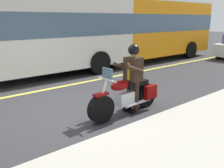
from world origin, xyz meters
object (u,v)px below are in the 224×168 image
at_px(motorcycle_main, 127,96).
at_px(bus_far, 134,27).
at_px(rider_main, 133,72).
at_px(bus_near, 0,32).

height_order(motorcycle_main, bus_far, bus_far).
bearing_deg(rider_main, motorcycle_main, 3.48).
xyz_separation_m(motorcycle_main, bus_near, (1.49, -5.22, 1.42)).
relative_size(motorcycle_main, bus_near, 0.20).
relative_size(bus_near, bus_far, 1.00).
bearing_deg(bus_near, motorcycle_main, 105.98).
relative_size(motorcycle_main, bus_far, 0.20).
xyz_separation_m(rider_main, bus_far, (-5.11, -5.21, 0.84)).
xyz_separation_m(motorcycle_main, rider_main, (-0.19, -0.01, 0.58)).
height_order(bus_near, bus_far, same).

